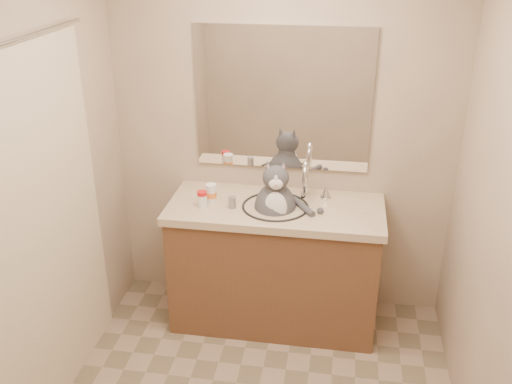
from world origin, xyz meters
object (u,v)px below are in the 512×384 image
cat (275,206)px  pill_bottle_orange (211,193)px  pill_bottle_redcap (202,199)px  grey_canister (232,202)px

cat → pill_bottle_orange: bearing=168.3°
cat → pill_bottle_orange: size_ratio=4.50×
cat → pill_bottle_redcap: 0.45m
cat → grey_canister: cat is taller
cat → pill_bottle_orange: (-0.41, 0.02, 0.05)m
pill_bottle_redcap → grey_canister: (0.18, 0.02, -0.02)m
pill_bottle_redcap → grey_canister: pill_bottle_redcap is taller
pill_bottle_orange → cat: bearing=-3.2°
pill_bottle_redcap → cat: bearing=8.3°
pill_bottle_redcap → pill_bottle_orange: size_ratio=0.90×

